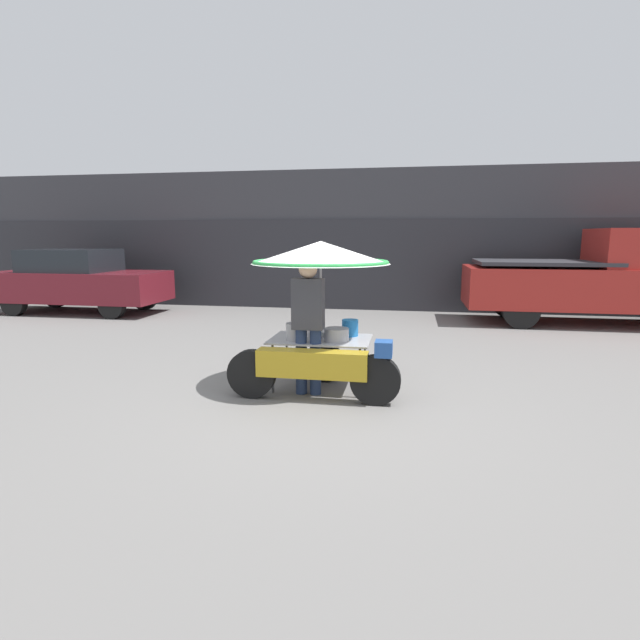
{
  "coord_description": "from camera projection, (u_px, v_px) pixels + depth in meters",
  "views": [
    {
      "loc": [
        0.99,
        -5.64,
        1.96
      ],
      "look_at": [
        -0.13,
        0.52,
        0.9
      ],
      "focal_mm": 28.0,
      "sensor_mm": 36.0,
      "label": 1
    }
  ],
  "objects": [
    {
      "name": "vendor_motorcycle_cart",
      "position": [
        320.0,
        279.0,
        6.24
      ],
      "size": [
        2.1,
        1.75,
        1.89
      ],
      "color": "black",
      "rests_on": "ground"
    },
    {
      "name": "parked_car",
      "position": [
        78.0,
        281.0,
        12.73
      ],
      "size": [
        4.31,
        1.75,
        1.62
      ],
      "color": "black",
      "rests_on": "ground"
    },
    {
      "name": "pickup_truck",
      "position": [
        601.0,
        280.0,
        10.95
      ],
      "size": [
        5.45,
        1.86,
        2.11
      ],
      "color": "black",
      "rests_on": "ground"
    },
    {
      "name": "potted_plant",
      "position": [
        32.0,
        287.0,
        14.56
      ],
      "size": [
        0.72,
        0.72,
        0.87
      ],
      "color": "gray",
      "rests_on": "ground"
    },
    {
      "name": "vendor_person",
      "position": [
        308.0,
        320.0,
        6.11
      ],
      "size": [
        0.38,
        0.22,
        1.67
      ],
      "color": "navy",
      "rests_on": "ground"
    },
    {
      "name": "shopfront_building",
      "position": [
        376.0,
        240.0,
        14.0
      ],
      "size": [
        28.0,
        2.06,
        3.67
      ],
      "color": "#38383D",
      "rests_on": "ground"
    },
    {
      "name": "ground_plane",
      "position": [
        323.0,
        401.0,
        5.98
      ],
      "size": [
        36.0,
        36.0,
        0.0
      ],
      "primitive_type": "plane",
      "color": "slate"
    }
  ]
}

